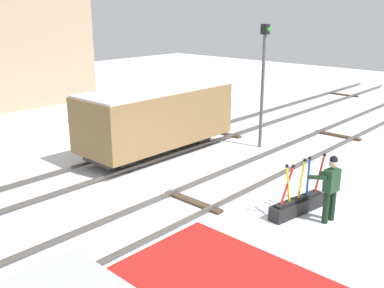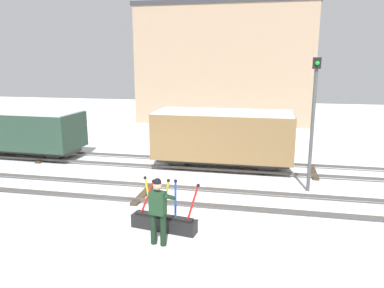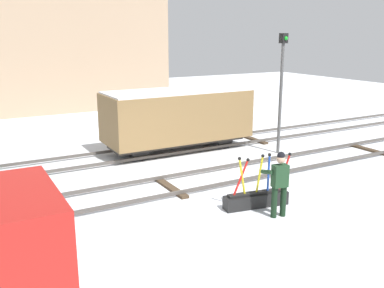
{
  "view_description": "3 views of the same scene",
  "coord_description": "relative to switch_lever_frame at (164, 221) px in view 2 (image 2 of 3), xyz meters",
  "views": [
    {
      "loc": [
        -7.95,
        -7.3,
        5.0
      ],
      "look_at": [
        0.36,
        0.37,
        1.51
      ],
      "focal_mm": 40.89,
      "sensor_mm": 36.0,
      "label": 1
    },
    {
      "loc": [
        3.95,
        -11.13,
        4.4
      ],
      "look_at": [
        1.27,
        1.93,
        1.4
      ],
      "focal_mm": 34.53,
      "sensor_mm": 36.0,
      "label": 2
    },
    {
      "loc": [
        -5.4,
        -10.98,
        4.5
      ],
      "look_at": [
        1.78,
        1.85,
        0.74
      ],
      "focal_mm": 40.5,
      "sensor_mm": 36.0,
      "label": 3
    }
  ],
  "objects": [
    {
      "name": "track_main_line",
      "position": [
        -1.39,
        2.37,
        -0.14
      ],
      "size": [
        44.0,
        1.94,
        0.18
      ],
      "color": "#4C4742",
      "rests_on": "ground_plane"
    },
    {
      "name": "track_siding_near",
      "position": [
        -1.39,
        6.13,
        -0.14
      ],
      "size": [
        44.0,
        1.94,
        0.18
      ],
      "color": "#4C4742",
      "rests_on": "ground_plane"
    },
    {
      "name": "apartment_building",
      "position": [
        -0.63,
        19.42,
        3.95
      ],
      "size": [
        12.57,
        6.11,
        8.39
      ],
      "color": "tan",
      "rests_on": "ground_plane"
    },
    {
      "name": "signal_post",
      "position": [
        4.05,
        3.91,
        2.46
      ],
      "size": [
        0.24,
        0.32,
        4.52
      ],
      "color": "#4C4C4C",
      "rests_on": "ground_plane"
    },
    {
      "name": "freight_car_near_switch",
      "position": [
        0.81,
        6.13,
        1.13
      ],
      "size": [
        5.64,
        2.27,
        2.4
      ],
      "rotation": [
        0.0,
        0.0,
        -0.0
      ],
      "color": "#2D2B28",
      "rests_on": "ground_plane"
    },
    {
      "name": "perched_bird_roof_left",
      "position": [
        0.21,
        20.06,
        8.2
      ],
      "size": [
        0.22,
        0.28,
        0.13
      ],
      "rotation": [
        0.0,
        0.0,
        5.19
      ],
      "color": "#333338",
      "rests_on": "apartment_building"
    },
    {
      "name": "freight_car_mid_siding",
      "position": [
        -8.25,
        6.13,
        1.01
      ],
      "size": [
        4.93,
        2.29,
        2.17
      ],
      "rotation": [
        0.0,
        0.0,
        -0.03
      ],
      "color": "#2D2B28",
      "rests_on": "ground_plane"
    },
    {
      "name": "ground_plane",
      "position": [
        -1.39,
        2.37,
        -0.25
      ],
      "size": [
        60.0,
        60.0,
        0.0
      ],
      "primitive_type": "plane",
      "color": "silver"
    },
    {
      "name": "switch_lever_frame",
      "position": [
        0.0,
        0.0,
        0.0
      ],
      "size": [
        1.92,
        0.65,
        1.45
      ],
      "rotation": [
        0.0,
        0.0,
        -0.16
      ],
      "color": "black",
      "rests_on": "ground_plane"
    },
    {
      "name": "rail_worker",
      "position": [
        0.09,
        -0.77,
        0.7
      ],
      "size": [
        0.61,
        0.72,
        1.7
      ],
      "rotation": [
        0.0,
        0.0,
        -0.16
      ],
      "color": "black",
      "rests_on": "ground_plane"
    }
  ]
}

